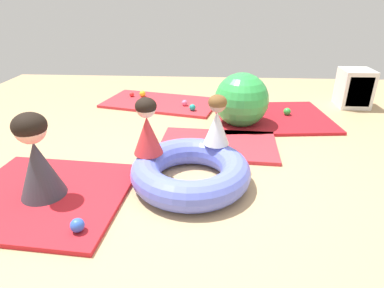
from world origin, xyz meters
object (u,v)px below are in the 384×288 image
(child_in_red, at_px, (147,127))
(play_ball_yellow, at_px, (143,94))
(play_ball_teal, at_px, (192,107))
(play_ball_green, at_px, (287,111))
(adult_seated, at_px, (36,157))
(play_ball_red, at_px, (132,94))
(inflatable_cushion, at_px, (191,171))
(exercise_ball_large, at_px, (241,100))
(play_ball_pink, at_px, (185,103))
(storage_cube, at_px, (355,89))
(play_ball_blue, at_px, (77,225))
(child_in_white, at_px, (217,120))

(child_in_red, bearing_deg, play_ball_yellow, -137.30)
(play_ball_teal, bearing_deg, play_ball_green, -4.51)
(adult_seated, height_order, play_ball_red, adult_seated)
(inflatable_cushion, height_order, play_ball_yellow, inflatable_cushion)
(play_ball_teal, distance_m, exercise_ball_large, 0.83)
(play_ball_red, height_order, play_ball_pink, play_ball_pink)
(inflatable_cushion, bearing_deg, exercise_ball_large, 69.40)
(inflatable_cushion, xyz_separation_m, play_ball_green, (1.23, 1.81, -0.04))
(child_in_red, distance_m, play_ball_teal, 1.90)
(play_ball_green, xyz_separation_m, storage_cube, (1.09, 0.56, 0.19))
(inflatable_cushion, relative_size, play_ball_pink, 12.26)
(play_ball_blue, distance_m, play_ball_green, 3.24)
(play_ball_yellow, bearing_deg, storage_cube, -3.08)
(child_in_red, xyz_separation_m, play_ball_teal, (0.29, 1.82, -0.43))
(play_ball_green, relative_size, storage_cube, 0.18)
(child_in_white, relative_size, adult_seated, 0.66)
(play_ball_blue, bearing_deg, inflatable_cushion, 44.57)
(inflatable_cushion, distance_m, child_in_red, 0.56)
(play_ball_yellow, relative_size, play_ball_teal, 1.06)
(play_ball_blue, relative_size, storage_cube, 0.18)
(play_ball_red, relative_size, play_ball_teal, 0.81)
(play_ball_blue, distance_m, play_ball_pink, 2.92)
(inflatable_cushion, xyz_separation_m, play_ball_blue, (-0.76, -0.75, -0.04))
(adult_seated, distance_m, play_ball_yellow, 2.88)
(play_ball_red, height_order, storage_cube, storage_cube)
(adult_seated, height_order, storage_cube, adult_seated)
(play_ball_teal, bearing_deg, inflatable_cushion, -87.05)
(play_ball_red, distance_m, play_ball_teal, 1.21)
(play_ball_red, relative_size, storage_cube, 0.14)
(inflatable_cushion, height_order, child_in_white, child_in_white)
(inflatable_cushion, bearing_deg, play_ball_blue, -135.43)
(play_ball_blue, height_order, storage_cube, storage_cube)
(adult_seated, bearing_deg, play_ball_pink, -141.80)
(child_in_red, bearing_deg, play_ball_red, -133.35)
(child_in_red, height_order, adult_seated, child_in_red)
(inflatable_cushion, height_order, play_ball_pink, inflatable_cushion)
(child_in_red, distance_m, play_ball_pink, 2.09)
(play_ball_blue, bearing_deg, storage_cube, 45.32)
(play_ball_green, height_order, play_ball_teal, play_ball_green)
(play_ball_pink, relative_size, play_ball_teal, 0.94)
(storage_cube, bearing_deg, adult_seated, -143.00)
(play_ball_yellow, bearing_deg, play_ball_green, -18.64)
(child_in_red, height_order, play_ball_blue, child_in_red)
(child_in_white, bearing_deg, play_ball_teal, 69.48)
(inflatable_cushion, distance_m, exercise_ball_large, 1.59)
(play_ball_blue, bearing_deg, exercise_ball_large, 59.40)
(play_ball_blue, bearing_deg, play_ball_pink, 79.51)
(play_ball_green, bearing_deg, play_ball_blue, -127.89)
(child_in_red, xyz_separation_m, play_ball_blue, (-0.37, -0.84, -0.43))
(exercise_ball_large, bearing_deg, play_ball_green, 26.17)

